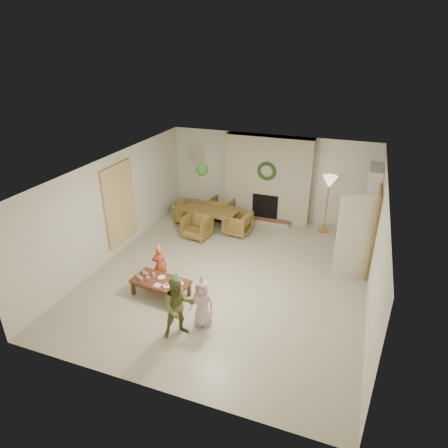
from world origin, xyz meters
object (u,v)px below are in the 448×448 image
at_px(child_red, 160,265).
at_px(child_plaid, 178,307).
at_px(child_pink, 202,303).
at_px(dining_table, 210,218).
at_px(coffee_table_top, 160,282).
at_px(dining_chair_far, 221,208).
at_px(dining_chair_near, 197,227).
at_px(dining_chair_left, 189,213).
at_px(dining_chair_right, 238,223).

relative_size(child_red, child_plaid, 0.73).
bearing_deg(child_pink, dining_table, 111.20).
bearing_deg(coffee_table_top, child_red, 126.61).
xyz_separation_m(dining_chair_far, child_red, (-0.06, -3.71, 0.13)).
relative_size(dining_table, child_pink, 1.66).
bearing_deg(dining_table, dining_chair_near, -90.00).
bearing_deg(child_red, child_plaid, 110.19).
bearing_deg(dining_chair_left, dining_chair_right, -90.00).
height_order(dining_table, dining_chair_near, dining_chair_near).
distance_m(dining_table, dining_chair_right, 0.88).
bearing_deg(dining_chair_right, dining_chair_left, -90.00).
bearing_deg(dining_chair_right, coffee_table_top, -2.94).
height_order(child_red, child_plaid, child_plaid).
bearing_deg(dining_chair_near, dining_chair_left, 135.00).
distance_m(dining_chair_near, dining_chair_right, 1.13).
bearing_deg(child_red, dining_chair_near, -106.58).
bearing_deg(dining_chair_far, child_pink, 113.62).
bearing_deg(dining_chair_far, dining_table, 90.00).
relative_size(dining_chair_left, child_red, 0.77).
relative_size(dining_chair_near, dining_chair_far, 1.00).
distance_m(child_red, child_pink, 1.72).
bearing_deg(coffee_table_top, dining_chair_right, 86.44).
height_order(dining_chair_near, dining_chair_left, same).
bearing_deg(dining_chair_near, coffee_table_top, -75.03).
height_order(dining_table, coffee_table_top, dining_table).
distance_m(dining_chair_far, child_plaid, 5.19).
distance_m(coffee_table_top, child_pink, 1.31).
distance_m(dining_chair_far, dining_chair_left, 1.00).
xyz_separation_m(dining_table, dining_chair_near, (-0.09, -0.70, 0.03)).
xyz_separation_m(dining_chair_near, child_red, (0.12, -2.30, 0.13)).
height_order(dining_chair_far, dining_chair_left, same).
relative_size(dining_chair_left, child_plaid, 0.57).
relative_size(dining_chair_right, coffee_table_top, 0.57).
bearing_deg(dining_chair_far, child_plaid, 109.37).
height_order(dining_chair_left, coffee_table_top, dining_chair_left).
bearing_deg(dining_table, child_plaid, -67.66).
height_order(dining_chair_left, dining_chair_right, same).
bearing_deg(child_plaid, dining_chair_near, 70.13).
height_order(dining_chair_left, child_pink, child_pink).
relative_size(dining_table, coffee_table_top, 1.34).
height_order(dining_table, dining_chair_left, dining_chair_left).
bearing_deg(child_pink, dining_chair_near, 116.37).
xyz_separation_m(dining_chair_right, child_pink, (0.58, -3.86, 0.17)).
height_order(dining_chair_near, dining_chair_right, same).
xyz_separation_m(dining_table, child_plaid, (1.17, -4.37, 0.32)).
height_order(dining_chair_near, child_pink, child_pink).
distance_m(dining_table, child_red, 3.01).
height_order(dining_chair_right, child_red, child_red).
bearing_deg(dining_chair_far, child_red, 96.44).
distance_m(dining_chair_left, child_plaid, 4.85).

